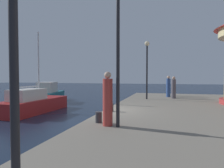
{
  "coord_description": "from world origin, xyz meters",
  "views": [
    {
      "loc": [
        3.08,
        -10.07,
        2.51
      ],
      "look_at": [
        -0.99,
        5.06,
        1.92
      ],
      "focal_mm": 33.19,
      "sensor_mm": 36.0,
      "label": 1
    }
  ],
  "objects": [
    {
      "name": "lamp_post_mid_promenade",
      "position": [
        1.47,
        -3.33,
        3.98
      ],
      "size": [
        0.36,
        0.36,
        4.71
      ],
      "color": "black",
      "rests_on": "quay_dock"
    },
    {
      "name": "person_mid_promenade",
      "position": [
        3.54,
        6.53,
        1.59
      ],
      "size": [
        0.34,
        0.34,
        1.7
      ],
      "color": "#514C56",
      "rests_on": "quay_dock"
    },
    {
      "name": "motorboat_teal",
      "position": [
        -8.32,
        7.9,
        0.71
      ],
      "size": [
        3.14,
        5.49,
        1.94
      ],
      "color": "#19606B",
      "rests_on": "ground"
    },
    {
      "name": "ground_plane",
      "position": [
        0.0,
        0.0,
        0.0
      ],
      "size": [
        120.0,
        120.0,
        0.0
      ],
      "primitive_type": "plane",
      "color": "#162338"
    },
    {
      "name": "person_near_carousel",
      "position": [
        3.59,
        8.59,
        1.59
      ],
      "size": [
        0.34,
        0.34,
        1.69
      ],
      "color": "#514C56",
      "rests_on": "quay_dock"
    },
    {
      "name": "sailboat_red",
      "position": [
        -5.91,
        2.26,
        0.64
      ],
      "size": [
        2.08,
        5.81,
        5.68
      ],
      "color": "maroon",
      "rests_on": "ground"
    },
    {
      "name": "bollard_south",
      "position": [
        0.64,
        -2.9,
        1.0
      ],
      "size": [
        0.24,
        0.24,
        0.4
      ],
      "primitive_type": "cylinder",
      "color": "#2D2D33",
      "rests_on": "quay_dock"
    },
    {
      "name": "lamp_post_far_end",
      "position": [
        1.58,
        5.56,
        3.75
      ],
      "size": [
        0.36,
        0.36,
        4.32
      ],
      "color": "black",
      "rests_on": "quay_dock"
    },
    {
      "name": "bollard_center",
      "position": [
        0.43,
        -0.41,
        1.0
      ],
      "size": [
        0.24,
        0.24,
        0.4
      ],
      "primitive_type": "cylinder",
      "color": "#2D2D33",
      "rests_on": "quay_dock"
    },
    {
      "name": "person_by_the_water",
      "position": [
        3.15,
        7.58,
        1.62
      ],
      "size": [
        0.34,
        0.34,
        1.75
      ],
      "color": "#2D4C8C",
      "rests_on": "quay_dock"
    },
    {
      "name": "person_far_corner",
      "position": [
        1.09,
        -3.26,
        1.68
      ],
      "size": [
        0.34,
        0.34,
        1.87
      ],
      "color": "#B23833",
      "rests_on": "quay_dock"
    }
  ]
}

